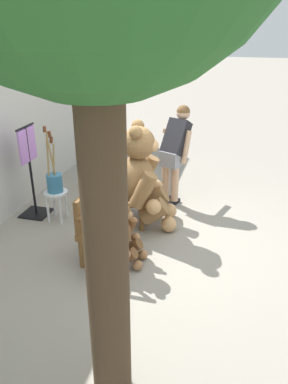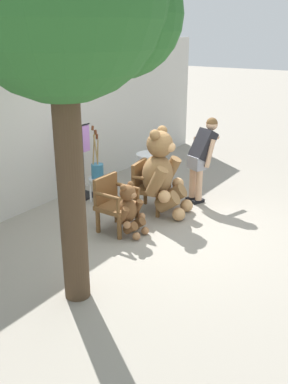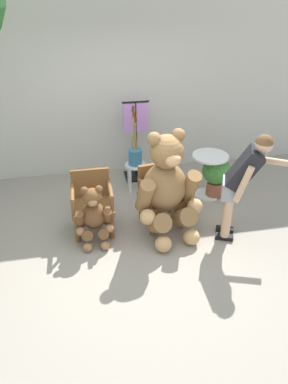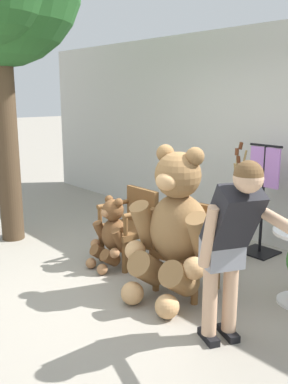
{
  "view_description": "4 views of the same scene",
  "coord_description": "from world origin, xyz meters",
  "views": [
    {
      "loc": [
        -4.11,
        -0.89,
        2.67
      ],
      "look_at": [
        0.24,
        0.25,
        0.62
      ],
      "focal_mm": 35.0,
      "sensor_mm": 36.0,
      "label": 1
    },
    {
      "loc": [
        -5.33,
        -3.19,
        2.95
      ],
      "look_at": [
        -0.39,
        0.11,
        0.7
      ],
      "focal_mm": 40.0,
      "sensor_mm": 36.0,
      "label": 2
    },
    {
      "loc": [
        -0.59,
        -3.75,
        3.21
      ],
      "look_at": [
        0.13,
        0.01,
        0.88
      ],
      "focal_mm": 35.0,
      "sensor_mm": 36.0,
      "label": 3
    },
    {
      "loc": [
        3.26,
        -2.41,
        1.96
      ],
      "look_at": [
        -0.13,
        0.5,
        0.92
      ],
      "focal_mm": 40.0,
      "sensor_mm": 36.0,
      "label": 4
    }
  ],
  "objects": [
    {
      "name": "round_side_table",
      "position": [
        1.38,
        1.14,
        0.45
      ],
      "size": [
        0.56,
        0.56,
        0.72
      ],
      "color": "silver",
      "rests_on": "ground"
    },
    {
      "name": "potted_plant",
      "position": [
        1.49,
        1.12,
        0.4
      ],
      "size": [
        0.44,
        0.44,
        0.68
      ],
      "color": "brown",
      "rests_on": "ground"
    },
    {
      "name": "brush_bucket",
      "position": [
        0.28,
        1.57,
        0.64
      ],
      "size": [
        0.22,
        0.22,
        0.95
      ],
      "color": "teal",
      "rests_on": "white_stool"
    },
    {
      "name": "clothing_display_stand",
      "position": [
        0.37,
        1.98,
        0.72
      ],
      "size": [
        0.44,
        0.4,
        1.36
      ],
      "color": "black",
      "rests_on": "ground"
    },
    {
      "name": "person_visitor",
      "position": [
        1.39,
        0.05,
        0.91
      ],
      "size": [
        0.86,
        0.49,
        1.52
      ],
      "color": "black",
      "rests_on": "ground"
    },
    {
      "name": "white_stool",
      "position": [
        0.28,
        1.57,
        0.36
      ],
      "size": [
        0.34,
        0.34,
        0.46
      ],
      "color": "silver",
      "rests_on": "ground"
    },
    {
      "name": "wooden_chair_right",
      "position": [
        0.47,
        0.6,
        0.46
      ],
      "size": [
        0.65,
        0.61,
        0.86
      ],
      "color": "brown",
      "rests_on": "ground"
    },
    {
      "name": "teddy_bear_large",
      "position": [
        0.5,
        0.35,
        0.73
      ],
      "size": [
        0.92,
        0.91,
        1.48
      ],
      "color": "olive",
      "rests_on": "ground"
    },
    {
      "name": "back_wall",
      "position": [
        0.0,
        2.4,
        1.4
      ],
      "size": [
        10.0,
        0.16,
        2.8
      ],
      "primitive_type": "cube",
      "color": "beige",
      "rests_on": "ground"
    },
    {
      "name": "ground_plane",
      "position": [
        0.0,
        0.0,
        0.0
      ],
      "size": [
        60.0,
        60.0,
        0.0
      ],
      "primitive_type": "plane",
      "color": "gray"
    },
    {
      "name": "teddy_bear_small",
      "position": [
        -0.48,
        0.32,
        0.4
      ],
      "size": [
        0.5,
        0.47,
        0.83
      ],
      "color": "brown",
      "rests_on": "ground"
    },
    {
      "name": "wooden_chair_left",
      "position": [
        -0.48,
        0.61,
        0.46
      ],
      "size": [
        0.57,
        0.53,
        0.86
      ],
      "color": "brown",
      "rests_on": "ground"
    }
  ]
}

